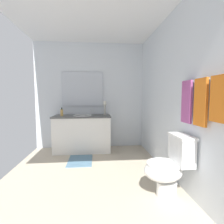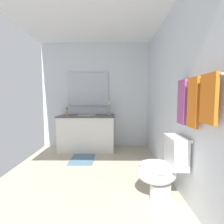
% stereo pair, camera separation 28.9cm
% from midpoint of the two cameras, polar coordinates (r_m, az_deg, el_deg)
% --- Properties ---
extents(floor, '(3.18, 2.53, 0.02)m').
position_cam_midpoint_polar(floor, '(2.82, -5.47, -20.40)').
color(floor, beige).
rests_on(floor, ground).
extents(wall_back, '(3.18, 0.04, 2.45)m').
position_cam_midpoint_polar(wall_back, '(2.72, 21.96, 5.20)').
color(wall_back, silver).
rests_on(wall_back, ground).
extents(wall_left, '(0.04, 2.53, 2.45)m').
position_cam_midpoint_polar(wall_left, '(4.13, -3.39, 5.37)').
color(wall_left, silver).
rests_on(wall_left, ground).
extents(ceiling, '(3.18, 2.53, 0.02)m').
position_cam_midpoint_polar(ceiling, '(2.84, -5.96, 31.33)').
color(ceiling, white).
extents(vanity_cabinet, '(0.58, 1.25, 0.79)m').
position_cam_midpoint_polar(vanity_cabinet, '(3.91, -6.25, -6.85)').
color(vanity_cabinet, white).
rests_on(vanity_cabinet, ground).
extents(sink_basin, '(0.40, 0.40, 0.24)m').
position_cam_midpoint_polar(sink_basin, '(3.85, -6.29, -1.65)').
color(sink_basin, white).
rests_on(sink_basin, vanity_cabinet).
extents(mirror, '(0.02, 0.95, 0.78)m').
position_cam_midpoint_polar(mirror, '(4.11, -5.94, 7.54)').
color(mirror, silver).
extents(candle_holder_tall, '(0.09, 0.09, 0.31)m').
position_cam_midpoint_polar(candle_holder_tall, '(3.88, 1.21, 1.44)').
color(candle_holder_tall, '#B7B2A5').
rests_on(candle_holder_tall, vanity_cabinet).
extents(soap_bottle, '(0.06, 0.06, 0.18)m').
position_cam_midpoint_polar(soap_bottle, '(3.88, -12.69, -0.02)').
color(soap_bottle, '#E5B259').
rests_on(soap_bottle, vanity_cabinet).
extents(toilet, '(0.39, 0.54, 0.75)m').
position_cam_midpoint_polar(toilet, '(2.21, 20.21, -17.43)').
color(toilet, white).
rests_on(toilet, ground).
extents(towel_bar, '(0.81, 0.02, 0.02)m').
position_cam_midpoint_polar(towel_bar, '(1.92, 30.11, 9.45)').
color(towel_bar, silver).
extents(towel_near_vanity, '(0.19, 0.03, 0.50)m').
position_cam_midpoint_polar(towel_near_vanity, '(2.14, 25.85, 2.99)').
color(towel_near_vanity, '#A54C8C').
rests_on(towel_near_vanity, towel_bar).
extents(towel_center, '(0.20, 0.03, 0.49)m').
position_cam_midpoint_polar(towel_center, '(1.90, 29.34, 2.74)').
color(towel_center, orange).
rests_on(towel_center, towel_bar).
extents(towel_near_corner, '(0.22, 0.03, 0.41)m').
position_cam_midpoint_polar(towel_near_corner, '(1.67, 33.89, 3.63)').
color(towel_near_corner, orange).
rests_on(towel_near_corner, towel_bar).
extents(bath_mat, '(0.60, 0.44, 0.02)m').
position_cam_midpoint_polar(bath_mat, '(3.42, -7.43, -15.41)').
color(bath_mat, slate).
rests_on(bath_mat, ground).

